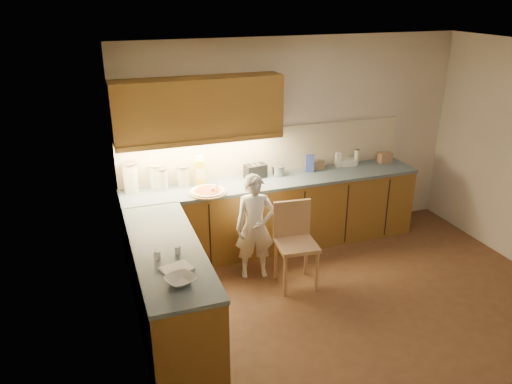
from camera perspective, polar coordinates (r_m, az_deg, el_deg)
room at (r=4.69m, az=14.25°, el=3.64°), size 4.54×4.50×2.62m
l_counter at (r=5.82m, az=-1.30°, el=-4.90°), size 3.77×2.62×0.92m
backsplash at (r=6.35m, az=1.28°, el=4.76°), size 3.75×0.02×0.58m
upper_cabinets at (r=5.79m, az=-6.58°, el=9.43°), size 1.95×0.36×0.73m
pizza_on_board at (r=5.79m, az=-5.51°, el=0.06°), size 0.44×0.44×0.18m
child at (r=5.65m, az=-0.12°, el=-4.02°), size 0.50×0.38×1.24m
wooden_chair at (r=5.57m, az=4.43°, el=-5.24°), size 0.47×0.47×0.95m
mixing_bowl at (r=4.10m, az=-8.64°, el=-9.93°), size 0.30×0.30×0.06m
canister_a at (r=5.92m, az=-14.15°, el=1.63°), size 0.18×0.18×0.36m
canister_b at (r=5.97m, az=-11.29°, el=1.75°), size 0.17×0.17×0.30m
canister_c at (r=5.93m, az=-10.70°, el=1.51°), size 0.14×0.14×0.27m
canister_d at (r=6.00m, az=-8.30°, el=1.84°), size 0.16×0.16×0.26m
oil_jug at (r=6.00m, az=-6.44°, el=2.33°), size 0.15×0.13×0.37m
toaster at (r=6.22m, az=-0.06°, el=2.41°), size 0.28×0.19×0.17m
steel_pot at (r=6.31m, az=2.54°, el=2.47°), size 0.17×0.17×0.13m
blue_box at (r=6.47m, az=6.15°, el=3.28°), size 0.13×0.11×0.22m
card_box_a at (r=6.61m, az=7.11°, el=3.15°), size 0.18×0.15×0.11m
white_bottle at (r=6.69m, az=9.35°, el=3.63°), size 0.07×0.07×0.19m
flat_pack at (r=6.79m, az=10.39°, el=3.38°), size 0.23×0.18×0.09m
tall_jar at (r=6.81m, az=11.42°, el=3.93°), size 0.07×0.07×0.21m
card_box_b at (r=7.01m, az=14.51°, el=3.83°), size 0.19×0.15×0.13m
dough_cloth at (r=4.30m, az=-9.06°, el=-8.65°), size 0.30×0.26×0.02m
spice_jar_a at (r=4.47m, az=-11.22°, el=-7.06°), size 0.06×0.06×0.08m
spice_jar_b at (r=4.53m, az=-8.94°, el=-6.55°), size 0.07×0.07×0.07m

